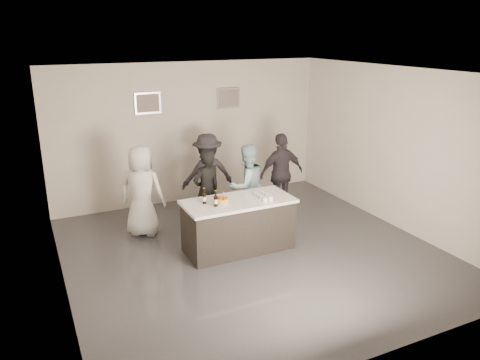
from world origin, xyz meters
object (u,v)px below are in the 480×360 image
at_px(cake, 222,201).
at_px(person_guest_back, 208,173).
at_px(person_main_black, 206,191).
at_px(person_main_blue, 247,186).
at_px(person_guest_right, 281,173).
at_px(bar_counter, 238,225).
at_px(person_guest_left, 142,191).
at_px(beer_bottle_a, 204,196).
at_px(beer_bottle_b, 216,199).

relative_size(cake, person_guest_back, 0.14).
xyz_separation_m(person_main_black, person_main_blue, (0.77, -0.13, 0.02)).
bearing_deg(person_guest_right, person_main_blue, 21.15).
relative_size(person_main_blue, person_guest_back, 0.98).
height_order(bar_counter, person_guest_left, person_guest_left).
height_order(beer_bottle_a, person_main_black, person_main_black).
height_order(person_guest_left, person_guest_back, person_guest_left).
relative_size(beer_bottle_b, person_guest_back, 0.16).
bearing_deg(person_guest_right, person_guest_left, -1.79).
distance_m(beer_bottle_a, person_guest_back, 1.97).
height_order(beer_bottle_a, beer_bottle_b, same).
relative_size(beer_bottle_b, person_main_blue, 0.16).
bearing_deg(bar_counter, person_guest_left, 134.47).
bearing_deg(cake, person_guest_back, 75.04).
xyz_separation_m(person_main_blue, person_guest_left, (-1.88, 0.48, 0.04)).
bearing_deg(beer_bottle_a, person_guest_left, 120.55).
bearing_deg(bar_counter, person_guest_right, 38.28).
distance_m(beer_bottle_b, person_main_black, 1.14).
height_order(bar_counter, cake, cake).
bearing_deg(person_main_black, person_main_blue, 156.20).
xyz_separation_m(beer_bottle_a, person_guest_left, (-0.73, 1.24, -0.19)).
height_order(person_main_black, person_guest_left, person_guest_left).
xyz_separation_m(beer_bottle_b, person_guest_right, (2.00, 1.33, -0.20)).
xyz_separation_m(bar_counter, beer_bottle_a, (-0.57, 0.09, 0.58)).
height_order(person_guest_right, person_guest_back, person_guest_right).
bearing_deg(person_guest_back, person_main_black, 72.02).
height_order(cake, person_guest_left, person_guest_left).
bearing_deg(beer_bottle_a, cake, -22.41).
bearing_deg(beer_bottle_b, bar_counter, 13.02).
relative_size(bar_counter, person_main_black, 1.19).
bearing_deg(cake, beer_bottle_b, -148.70).
xyz_separation_m(cake, person_guest_back, (0.51, 1.90, -0.11)).
bearing_deg(bar_counter, beer_bottle_b, -166.98).
xyz_separation_m(beer_bottle_a, person_guest_right, (2.12, 1.13, -0.20)).
relative_size(beer_bottle_b, person_main_black, 0.17).
relative_size(bar_counter, cake, 8.07).
distance_m(bar_counter, person_main_black, 1.05).
distance_m(beer_bottle_b, person_main_blue, 1.42).
xyz_separation_m(person_main_black, person_guest_right, (1.74, 0.24, 0.05)).
bearing_deg(person_guest_right, person_guest_back, -25.87).
height_order(bar_counter, person_guest_right, person_guest_right).
relative_size(bar_counter, person_guest_right, 1.12).
bearing_deg(beer_bottle_b, person_main_black, 76.34).
distance_m(beer_bottle_a, person_main_blue, 1.40).
height_order(cake, person_main_blue, person_main_blue).
bearing_deg(person_main_blue, beer_bottle_a, 24.56).
relative_size(person_main_black, person_guest_left, 0.93).
bearing_deg(person_main_blue, cake, 35.44).
distance_m(bar_counter, beer_bottle_b, 0.74).
bearing_deg(person_guest_back, person_main_blue, 115.23).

